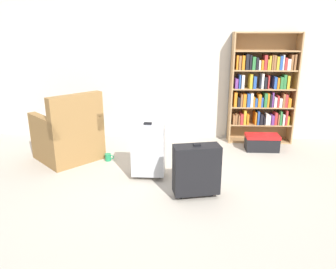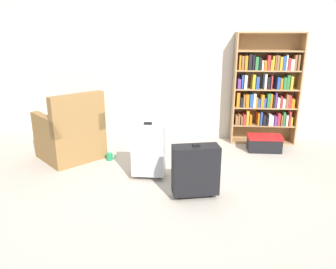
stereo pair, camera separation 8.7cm
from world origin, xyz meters
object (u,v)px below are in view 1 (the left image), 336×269
bookshelf (262,89)px  suitcase_black (196,170)px  storage_box (262,142)px  suitcase_silver (148,149)px  mug (108,157)px  armchair (69,136)px

bookshelf → suitcase_black: bearing=-119.0°
storage_box → suitcase_silver: 1.81m
storage_box → bookshelf: bearing=84.9°
mug → suitcase_black: suitcase_black is taller
bookshelf → mug: bookshelf is taller
suitcase_silver → bookshelf: bearing=42.0°
bookshelf → mug: (-2.13, -0.92, -0.76)m
bookshelf → storage_box: size_ratio=3.48×
armchair → suitcase_black: bearing=-30.6°
suitcase_black → armchair: bearing=149.4°
bookshelf → suitcase_black: size_ratio=2.83×
bookshelf → suitcase_silver: size_ratio=2.45×
mug → suitcase_silver: suitcase_silver is taller
mug → suitcase_black: size_ratio=0.21×
bookshelf → armchair: bearing=-161.8°
bookshelf → storage_box: (-0.04, -0.42, -0.68)m
storage_box → suitcase_silver: suitcase_silver is taller
armchair → suitcase_silver: 1.22m
armchair → mug: armchair is taller
bookshelf → storage_box: bearing=-95.1°
suitcase_black → suitcase_silver: size_ratio=0.87×
bookshelf → mug: bearing=-156.8°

